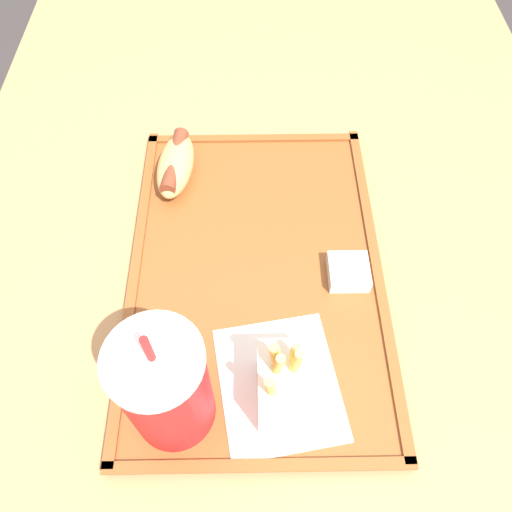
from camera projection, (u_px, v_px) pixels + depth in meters
ground_plane at (267, 431)px, 1.26m from camera, size 8.00×8.00×0.00m
dining_table at (271, 378)px, 0.94m from camera, size 1.32×0.87×0.77m
food_tray at (256, 272)px, 0.61m from camera, size 0.46×0.31×0.01m
paper_napkin at (279, 383)px, 0.53m from camera, size 0.16×0.14×0.00m
soda_cup at (166, 388)px, 0.45m from camera, size 0.08×0.08×0.18m
hot_dog_far at (176, 164)px, 0.67m from camera, size 0.12×0.06×0.04m
fries_carton at (283, 384)px, 0.49m from camera, size 0.07×0.06×0.11m
sauce_cup_mayo at (349, 271)px, 0.59m from camera, size 0.05×0.05×0.02m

